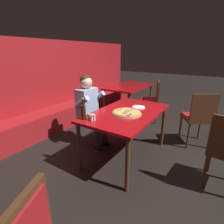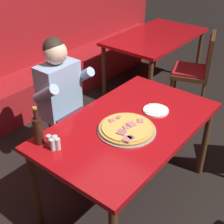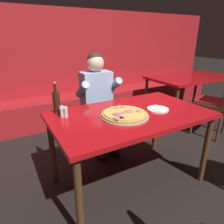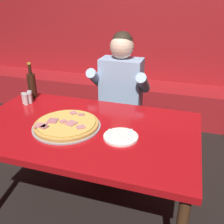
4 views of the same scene
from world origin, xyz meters
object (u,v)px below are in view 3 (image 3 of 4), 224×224
Objects in this scene: plate_white_paper at (158,109)px; beer_bottle at (56,101)px; shaker_parmesan at (66,113)px; shaker_oregano at (66,112)px; shaker_red_pepper_flakes at (62,111)px; main_dining_table at (130,120)px; diner_seated_blue_shirt at (99,99)px; shaker_black_pepper at (62,113)px; background_dining_table at (189,81)px; pizza at (125,114)px; dining_chair_far_left at (219,99)px.

beer_bottle reaches higher than plate_white_paper.
shaker_parmesan and shaker_oregano have the same top height.
plate_white_paper is at bearing -21.29° from shaker_red_pepper_flakes.
main_dining_table is 0.61m from shaker_oregano.
diner_seated_blue_shirt is (0.03, 0.74, 0.01)m from main_dining_table.
shaker_black_pepper is 0.06× the size of background_dining_table.
shaker_red_pepper_flakes and shaker_parmesan have the same top height.
pizza is at bearing -27.35° from shaker_black_pepper.
plate_white_paper is at bearing -73.00° from diner_seated_blue_shirt.
main_dining_table is at bearing 166.77° from plate_white_paper.
diner_seated_blue_shirt is (0.61, 0.47, -0.11)m from shaker_red_pepper_flakes.
plate_white_paper is 0.88m from shaker_oregano.
beer_bottle is at bearing 154.78° from plate_white_paper.
shaker_parmesan is at bearing 161.00° from main_dining_table.
shaker_black_pepper is 1.00× the size of shaker_parmesan.
pizza is 0.80m from diner_seated_blue_shirt.
shaker_oregano is (0.05, -0.12, -0.07)m from beer_bottle.
background_dining_table is at bearing 16.64° from shaker_black_pepper.
diner_seated_blue_shirt is 1.94m from background_dining_table.
dining_chair_far_left is (2.32, 0.01, -0.22)m from shaker_black_pepper.
background_dining_table is (2.06, 1.02, -0.10)m from pizza.
shaker_oregano is 0.78m from diner_seated_blue_shirt.
shaker_red_pepper_flakes is 0.07× the size of diner_seated_blue_shirt.
beer_bottle is at bearing 102.76° from shaker_parmesan.
shaker_parmesan is (0.03, -0.02, 0.00)m from shaker_black_pepper.
shaker_parmesan is (-0.84, 0.26, 0.03)m from plate_white_paper.
plate_white_paper is 2.44× the size of shaker_oregano.
background_dining_table is at bearing 26.49° from main_dining_table.
shaker_parmesan is 0.09× the size of dining_chair_far_left.
plate_white_paper reaches higher than background_dining_table.
shaker_oregano is at bearing -138.89° from diner_seated_blue_shirt.
shaker_black_pepper reaches higher than plate_white_paper.
diner_seated_blue_shirt is at bearing 42.56° from shaker_parmesan.
background_dining_table is (2.55, 0.76, -0.12)m from shaker_black_pepper.
shaker_parmesan is at bearing -37.48° from shaker_black_pepper.
shaker_red_pepper_flakes is (-0.57, 0.27, 0.12)m from main_dining_table.
diner_seated_blue_shirt reaches higher than shaker_oregano.
shaker_red_pepper_flakes is 0.06× the size of background_dining_table.
beer_bottle is 0.29× the size of dining_chair_far_left.
shaker_red_pepper_flakes is 2.64m from background_dining_table.
main_dining_table is 17.23× the size of shaker_black_pepper.
beer_bottle is 3.40× the size of shaker_black_pepper.
beer_bottle is 0.76m from diner_seated_blue_shirt.
diner_seated_blue_shirt is at bearing 31.96° from beer_bottle.
shaker_oregano is (0.04, 0.02, 0.00)m from shaker_black_pepper.
plate_white_paper is at bearing -17.13° from shaker_parmesan.
shaker_black_pepper is at bearing -179.68° from dining_chair_far_left.
dining_chair_far_left is (1.73, 0.23, -0.10)m from main_dining_table.
main_dining_table is at bearing 24.09° from pizza.
diner_seated_blue_shirt is (-0.25, 0.80, -0.08)m from plate_white_paper.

